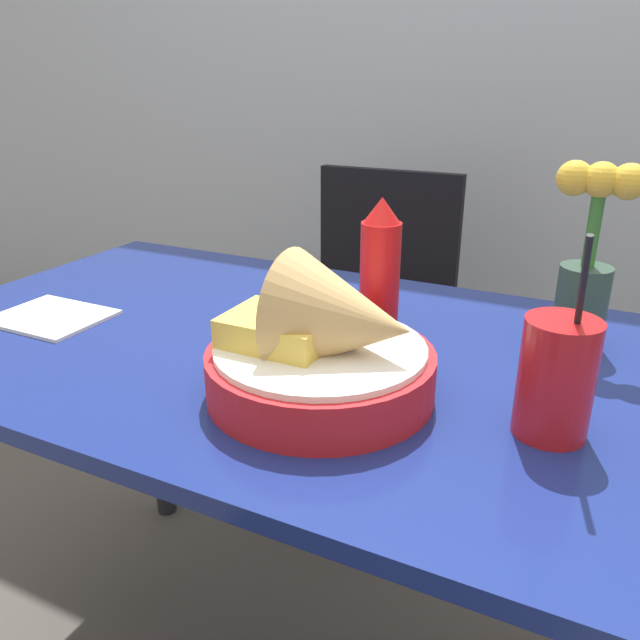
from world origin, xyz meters
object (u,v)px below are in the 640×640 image
object	(u,v)px
drink_cup	(555,382)
flower_vase	(587,264)
ketchup_bottle	(380,268)
food_basket	(328,349)
chair_far_window	(374,303)

from	to	relation	value
drink_cup	flower_vase	size ratio (longest dim) A/B	0.89
drink_cup	flower_vase	distance (m)	0.27
ketchup_bottle	flower_vase	bearing A→B (deg)	14.35
ketchup_bottle	drink_cup	distance (m)	0.34
food_basket	drink_cup	bearing A→B (deg)	7.28
flower_vase	ketchup_bottle	bearing A→B (deg)	-165.65
ketchup_bottle	chair_far_window	bearing A→B (deg)	111.71
ketchup_bottle	flower_vase	world-z (taller)	flower_vase
food_basket	chair_far_window	bearing A→B (deg)	107.74
food_basket	ketchup_bottle	xyz separation A→B (m)	(-0.02, 0.23, 0.04)
chair_far_window	ketchup_bottle	distance (m)	0.76
ketchup_bottle	food_basket	bearing A→B (deg)	-84.48
chair_far_window	food_basket	size ratio (longest dim) A/B	3.05
drink_cup	flower_vase	xyz separation A→B (m)	(0.00, 0.27, 0.06)
flower_vase	drink_cup	bearing A→B (deg)	-90.47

